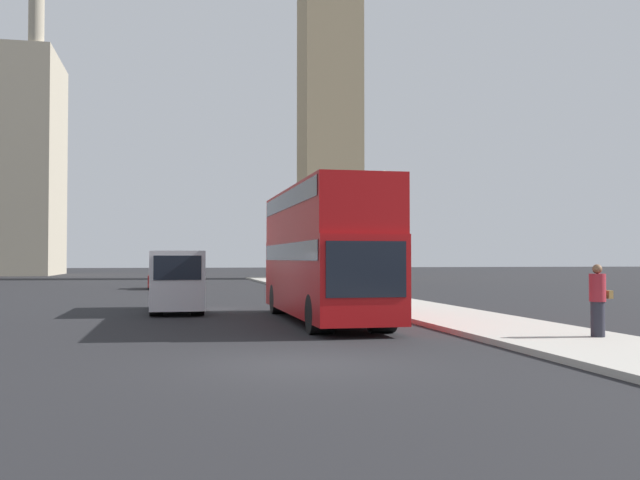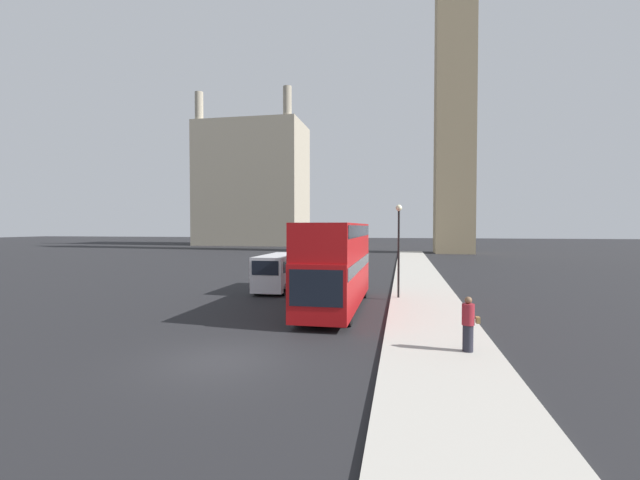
# 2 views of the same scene
# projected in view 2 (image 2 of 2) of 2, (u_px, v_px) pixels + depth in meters

# --- Properties ---
(ground_plane) EXTENTS (300.00, 300.00, 0.00)m
(ground_plane) POSITION_uv_depth(u_px,v_px,m) (219.00, 360.00, 13.44)
(ground_plane) COLOR black
(sidewalk_strip) EXTENTS (3.79, 120.00, 0.15)m
(sidewalk_strip) POSITION_uv_depth(u_px,v_px,m) (446.00, 372.00, 12.12)
(sidewalk_strip) COLOR #ADA89E
(sidewalk_strip) RESTS_ON ground_plane
(clock_tower) EXTENTS (6.38, 6.55, 64.99)m
(clock_tower) POSITION_uv_depth(u_px,v_px,m) (455.00, 41.00, 67.03)
(clock_tower) COLOR tan
(clock_tower) RESTS_ON ground_plane
(building_block_distant) EXTENTS (23.72, 15.19, 33.89)m
(building_block_distant) POSITION_uv_depth(u_px,v_px,m) (253.00, 185.00, 99.13)
(building_block_distant) COLOR #9E937F
(building_block_distant) RESTS_ON ground_plane
(red_double_decker_bus) EXTENTS (2.46, 10.50, 4.35)m
(red_double_decker_bus) POSITION_uv_depth(u_px,v_px,m) (336.00, 261.00, 21.72)
(red_double_decker_bus) COLOR #A80F11
(red_double_decker_bus) RESTS_ON ground_plane
(white_van) EXTENTS (1.97, 5.68, 2.35)m
(white_van) POSITION_uv_depth(u_px,v_px,m) (278.00, 271.00, 27.93)
(white_van) COLOR silver
(white_van) RESTS_ON ground_plane
(pedestrian) EXTENTS (0.56, 0.40, 1.78)m
(pedestrian) POSITION_uv_depth(u_px,v_px,m) (468.00, 324.00, 13.81)
(pedestrian) COLOR #23232D
(pedestrian) RESTS_ON sidewalk_strip
(street_lamp) EXTENTS (0.36, 0.36, 5.30)m
(street_lamp) POSITION_uv_depth(u_px,v_px,m) (399.00, 236.00, 24.32)
(street_lamp) COLOR black
(street_lamp) RESTS_ON sidewalk_strip
(parked_sedan) EXTENTS (1.81, 4.46, 1.55)m
(parked_sedan) POSITION_uv_depth(u_px,v_px,m) (325.00, 257.00, 49.42)
(parked_sedan) COLOR maroon
(parked_sedan) RESTS_ON ground_plane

